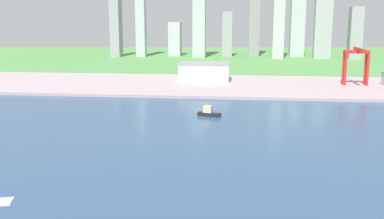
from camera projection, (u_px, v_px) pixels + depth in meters
The scene contains 7 objects.
ground_plane at pixel (200, 137), 260.51m from camera, with size 2400.00×2400.00×0.00m, color #539049.
water_bay at pixel (188, 172), 202.10m from camera, with size 840.00×360.00×0.15m, color #2D4C70.
industrial_pier at pixel (218, 85), 445.18m from camera, with size 840.00×140.00×2.50m, color #AB989C.
tugboat_small at pixel (209, 112), 313.39m from camera, with size 16.72×7.91×9.27m.
port_crane_red at pixel (357, 58), 433.60m from camera, with size 23.16×36.35×36.18m.
warehouse_main at pixel (205, 72), 467.52m from camera, with size 51.34×35.08×18.30m.
distant_skyline at pixel (241, 20), 752.14m from camera, with size 410.11×66.83×154.55m.
Camera 1 is at (22.58, 49.12, 68.49)m, focal length 42.37 mm.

